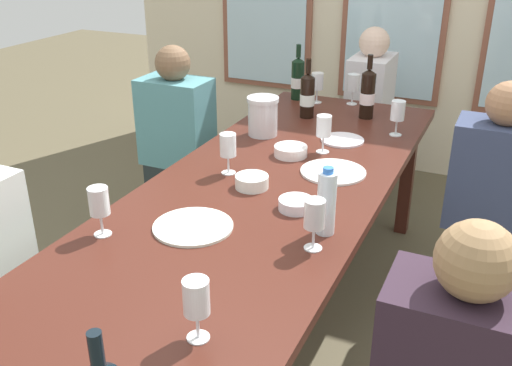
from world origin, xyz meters
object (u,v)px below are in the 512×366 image
at_px(white_plate_1, 342,140).
at_px(wine_glass_2, 228,146).
at_px(wine_bottle_0, 307,95).
at_px(tasting_bowl_0, 296,204).
at_px(tasting_bowl_1, 291,151).
at_px(dining_table, 259,207).
at_px(seated_person_4, 368,118).
at_px(wine_glass_7, 317,82).
at_px(white_plate_2, 193,226).
at_px(wine_glass_6, 196,299).
at_px(tasting_bowl_3, 252,182).
at_px(seated_person_2, 178,150).
at_px(white_plate_0, 333,172).
at_px(seated_person_3, 490,209).
at_px(wine_glass_5, 353,83).
at_px(water_bottle, 326,203).
at_px(wine_bottle_2, 298,78).
at_px(wine_glass_0, 398,111).
at_px(wine_glass_4, 99,202).
at_px(wine_glass_3, 324,127).
at_px(wine_glass_1, 314,216).
at_px(wine_bottle_3, 368,94).
at_px(metal_pitcher, 263,116).

distance_m(white_plate_1, wine_glass_2, 0.67).
height_order(white_plate_1, wine_bottle_0, wine_bottle_0).
height_order(tasting_bowl_0, tasting_bowl_1, tasting_bowl_1).
relative_size(dining_table, seated_person_4, 2.48).
height_order(tasting_bowl_0, wine_glass_7, wine_glass_7).
distance_m(white_plate_2, tasting_bowl_0, 0.39).
bearing_deg(wine_glass_7, wine_glass_6, -78.88).
height_order(tasting_bowl_3, seated_person_2, seated_person_2).
xyz_separation_m(white_plate_0, seated_person_3, (0.62, 0.37, -0.22)).
relative_size(white_plate_2, wine_glass_6, 1.60).
distance_m(wine_glass_2, wine_glass_5, 1.19).
distance_m(dining_table, tasting_bowl_1, 0.42).
bearing_deg(wine_glass_7, tasting_bowl_1, -78.66).
bearing_deg(wine_glass_5, wine_glass_7, -163.89).
bearing_deg(water_bottle, wine_bottle_2, 114.28).
relative_size(wine_glass_0, seated_person_4, 0.16).
distance_m(water_bottle, wine_glass_6, 0.67).
height_order(wine_glass_4, seated_person_4, seated_person_4).
xyz_separation_m(wine_bottle_0, seated_person_3, (0.98, -0.29, -0.33)).
height_order(wine_glass_3, wine_glass_6, same).
height_order(wine_glass_1, wine_glass_2, same).
xyz_separation_m(white_plate_2, wine_glass_1, (0.42, 0.04, 0.11)).
distance_m(wine_bottle_3, tasting_bowl_0, 1.17).
xyz_separation_m(wine_glass_4, wine_glass_7, (0.15, 1.76, 0.00)).
distance_m(wine_glass_4, seated_person_4, 2.30).
distance_m(white_plate_0, metal_pitcher, 0.56).
distance_m(tasting_bowl_1, wine_glass_3, 0.18).
bearing_deg(white_plate_0, wine_bottle_3, 94.97).
xyz_separation_m(wine_bottle_0, wine_glass_4, (-0.19, -1.48, 0.00)).
xyz_separation_m(tasting_bowl_1, seated_person_2, (-0.80, 0.32, -0.24)).
xyz_separation_m(tasting_bowl_0, wine_glass_2, (-0.38, 0.19, 0.10)).
xyz_separation_m(white_plate_0, metal_pitcher, (-0.46, 0.31, 0.09)).
bearing_deg(seated_person_2, seated_person_3, -1.82).
xyz_separation_m(water_bottle, seated_person_3, (0.49, 0.87, -0.33)).
bearing_deg(seated_person_2, tasting_bowl_1, -21.75).
xyz_separation_m(tasting_bowl_1, wine_glass_1, (0.36, -0.72, 0.09)).
height_order(white_plate_0, wine_bottle_0, wine_bottle_0).
distance_m(wine_bottle_0, tasting_bowl_3, 0.95).
distance_m(dining_table, seated_person_3, 1.08).
xyz_separation_m(metal_pitcher, seated_person_3, (1.08, 0.07, -0.31)).
bearing_deg(tasting_bowl_0, wine_bottle_0, 107.99).
xyz_separation_m(wine_glass_2, wine_glass_3, (0.28, 0.39, 0.00)).
distance_m(white_plate_0, tasting_bowl_1, 0.26).
xyz_separation_m(metal_pitcher, seated_person_4, (0.25, 1.12, -0.31)).
distance_m(tasting_bowl_1, wine_glass_4, 0.99).
bearing_deg(wine_bottle_2, wine_glass_5, 5.62).
height_order(white_plate_0, white_plate_1, same).
height_order(white_plate_1, wine_glass_7, wine_glass_7).
relative_size(white_plate_0, wine_glass_6, 1.58).
distance_m(wine_bottle_0, wine_glass_7, 0.28).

